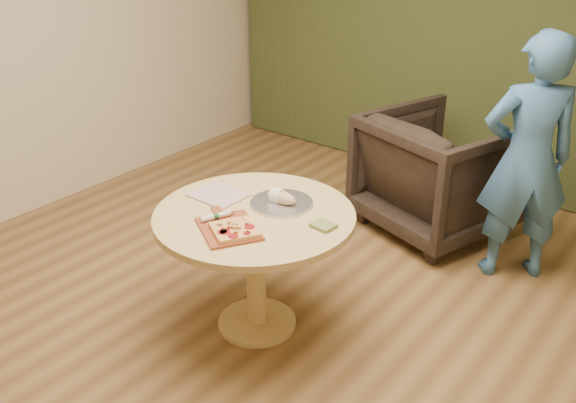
% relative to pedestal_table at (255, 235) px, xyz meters
% --- Properties ---
extents(room_shell, '(5.04, 6.04, 2.84)m').
position_rel_pedestal_table_xyz_m(room_shell, '(0.07, -0.15, 0.79)').
color(room_shell, brown).
rests_on(room_shell, ground).
extents(curtain, '(4.80, 0.14, 2.78)m').
position_rel_pedestal_table_xyz_m(curtain, '(0.07, 2.75, 0.79)').
color(curtain, '#2F3A1A').
rests_on(curtain, ground).
extents(pedestal_table, '(1.12, 1.12, 0.75)m').
position_rel_pedestal_table_xyz_m(pedestal_table, '(0.00, 0.00, 0.00)').
color(pedestal_table, tan).
rests_on(pedestal_table, ground).
extents(pizza_paddle, '(0.47, 0.42, 0.01)m').
position_rel_pedestal_table_xyz_m(pizza_paddle, '(0.01, -0.23, 0.15)').
color(pizza_paddle, brown).
rests_on(pizza_paddle, pedestal_table).
extents(flatbread_pizza, '(0.30, 0.30, 0.04)m').
position_rel_pedestal_table_xyz_m(flatbread_pizza, '(0.08, -0.25, 0.17)').
color(flatbread_pizza, '#E2A458').
rests_on(flatbread_pizza, pizza_paddle).
extents(cutlery_roll, '(0.10, 0.19, 0.03)m').
position_rel_pedestal_table_xyz_m(cutlery_roll, '(-0.10, -0.20, 0.17)').
color(cutlery_roll, beige).
rests_on(cutlery_roll, pizza_paddle).
extents(newspaper, '(0.31, 0.26, 0.01)m').
position_rel_pedestal_table_xyz_m(newspaper, '(-0.31, 0.04, 0.15)').
color(newspaper, silver).
rests_on(newspaper, pedestal_table).
extents(serving_tray, '(0.36, 0.36, 0.02)m').
position_rel_pedestal_table_xyz_m(serving_tray, '(0.05, 0.18, 0.15)').
color(serving_tray, silver).
rests_on(serving_tray, pedestal_table).
extents(bread_roll, '(0.19, 0.09, 0.09)m').
position_rel_pedestal_table_xyz_m(bread_roll, '(0.04, 0.18, 0.18)').
color(bread_roll, tan).
rests_on(bread_roll, serving_tray).
extents(green_packet, '(0.13, 0.11, 0.02)m').
position_rel_pedestal_table_xyz_m(green_packet, '(0.40, 0.10, 0.15)').
color(green_packet, '#505C29').
rests_on(green_packet, pedestal_table).
extents(armchair, '(1.19, 1.15, 0.99)m').
position_rel_pedestal_table_xyz_m(armchair, '(0.28, 1.78, -0.11)').
color(armchair, black).
rests_on(armchair, ground).
extents(person_standing, '(0.71, 0.68, 1.64)m').
position_rel_pedestal_table_xyz_m(person_standing, '(0.97, 1.51, 0.21)').
color(person_standing, '#376694').
rests_on(person_standing, ground).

